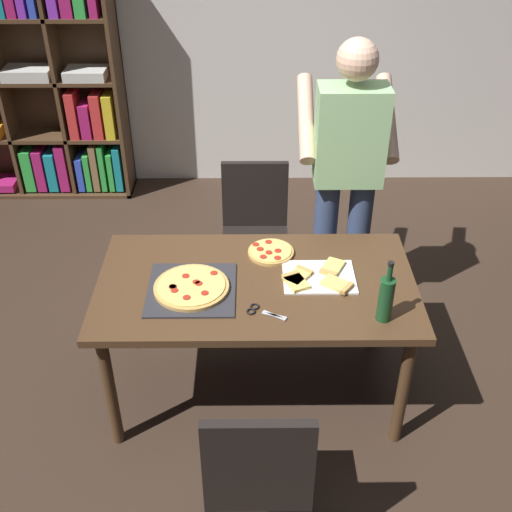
# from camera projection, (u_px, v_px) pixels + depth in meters

# --- Properties ---
(ground_plane) EXTENTS (12.00, 12.00, 0.00)m
(ground_plane) POSITION_uv_depth(u_px,v_px,m) (256.00, 388.00, 3.54)
(ground_plane) COLOR #38281E
(back_wall) EXTENTS (6.40, 0.10, 2.80)m
(back_wall) POSITION_uv_depth(u_px,v_px,m) (254.00, 15.00, 4.88)
(back_wall) COLOR silver
(back_wall) RESTS_ON ground_plane
(dining_table) EXTENTS (1.58, 0.87, 0.75)m
(dining_table) POSITION_uv_depth(u_px,v_px,m) (256.00, 294.00, 3.16)
(dining_table) COLOR #4C331E
(dining_table) RESTS_ON ground_plane
(chair_near_camera) EXTENTS (0.42, 0.42, 0.90)m
(chair_near_camera) POSITION_uv_depth(u_px,v_px,m) (258.00, 468.00, 2.49)
(chair_near_camera) COLOR black
(chair_near_camera) RESTS_ON ground_plane
(chair_far_side) EXTENTS (0.42, 0.42, 0.90)m
(chair_far_side) POSITION_uv_depth(u_px,v_px,m) (255.00, 225.00, 4.01)
(chair_far_side) COLOR black
(chair_far_side) RESTS_ON ground_plane
(bookshelf) EXTENTS (1.40, 0.35, 1.95)m
(bookshelf) POSITION_uv_depth(u_px,v_px,m) (39.00, 85.00, 4.96)
(bookshelf) COLOR #513823
(bookshelf) RESTS_ON ground_plane
(person_serving_pizza) EXTENTS (0.55, 0.54, 1.75)m
(person_serving_pizza) POSITION_uv_depth(u_px,v_px,m) (347.00, 172.00, 3.55)
(person_serving_pizza) COLOR #38476B
(person_serving_pizza) RESTS_ON ground_plane
(pepperoni_pizza_on_tray) EXTENTS (0.43, 0.43, 0.04)m
(pepperoni_pizza_on_tray) POSITION_uv_depth(u_px,v_px,m) (191.00, 288.00, 3.04)
(pepperoni_pizza_on_tray) COLOR #2D2D33
(pepperoni_pizza_on_tray) RESTS_ON dining_table
(pizza_slices_on_towel) EXTENTS (0.37, 0.31, 0.03)m
(pizza_slices_on_towel) POSITION_uv_depth(u_px,v_px,m) (317.00, 277.00, 3.12)
(pizza_slices_on_towel) COLOR white
(pizza_slices_on_towel) RESTS_ON dining_table
(wine_bottle) EXTENTS (0.07, 0.07, 0.32)m
(wine_bottle) POSITION_uv_depth(u_px,v_px,m) (386.00, 298.00, 2.81)
(wine_bottle) COLOR #194723
(wine_bottle) RESTS_ON dining_table
(kitchen_scissors) EXTENTS (0.20, 0.13, 0.01)m
(kitchen_scissors) POSITION_uv_depth(u_px,v_px,m) (260.00, 311.00, 2.91)
(kitchen_scissors) COLOR silver
(kitchen_scissors) RESTS_ON dining_table
(second_pizza_plain) EXTENTS (0.24, 0.24, 0.03)m
(second_pizza_plain) POSITION_uv_depth(u_px,v_px,m) (271.00, 252.00, 3.31)
(second_pizza_plain) COLOR tan
(second_pizza_plain) RESTS_ON dining_table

